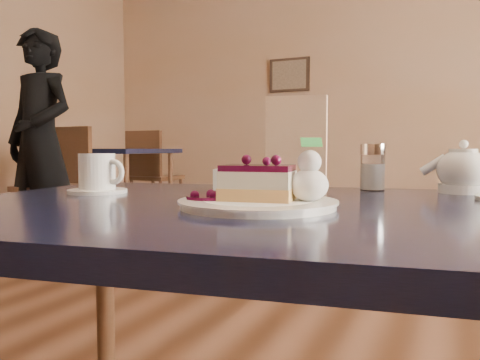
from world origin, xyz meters
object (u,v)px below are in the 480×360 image
at_px(tea_set, 471,175).
at_px(patron, 40,141).
at_px(coffee_set, 98,175).
at_px(main_table, 264,247).
at_px(dessert_plate, 258,204).
at_px(bg_table_far_left, 112,224).
at_px(cheesecake_slice, 258,183).

xyz_separation_m(tea_set, patron, (-3.03, 1.63, 0.11)).
height_order(tea_set, patron, patron).
bearing_deg(patron, coffee_set, -35.82).
bearing_deg(coffee_set, patron, 139.88).
bearing_deg(main_table, dessert_plate, -90.00).
relative_size(tea_set, patron, 0.14).
bearing_deg(main_table, tea_set, 36.66).
relative_size(main_table, patron, 0.72).
bearing_deg(dessert_plate, bg_table_far_left, 133.36).
bearing_deg(cheesecake_slice, patron, 134.30).
bearing_deg(main_table, cheesecake_slice, -90.00).
height_order(dessert_plate, bg_table_far_left, bg_table_far_left).
distance_m(dessert_plate, tea_set, 0.51).
xyz_separation_m(tea_set, bg_table_far_left, (-3.07, 2.52, -0.69)).
relative_size(main_table, cheesecake_slice, 9.94).
distance_m(main_table, dessert_plate, 0.10).
bearing_deg(tea_set, cheesecake_slice, -129.96).
xyz_separation_m(dessert_plate, patron, (-2.70, 2.02, 0.15)).
bearing_deg(dessert_plate, coffee_set, 168.21).
bearing_deg(coffee_set, tea_set, 22.32).
distance_m(main_table, tea_set, 0.49).
bearing_deg(coffee_set, dessert_plate, -11.79).
relative_size(main_table, bg_table_far_left, 0.64).
bearing_deg(coffee_set, cheesecake_slice, -11.79).
xyz_separation_m(main_table, coffee_set, (-0.40, 0.04, 0.11)).
height_order(main_table, coffee_set, coffee_set).
relative_size(cheesecake_slice, bg_table_far_left, 0.06).
bearing_deg(coffee_set, bg_table_far_left, 129.62).
height_order(main_table, tea_set, tea_set).
bearing_deg(main_table, patron, 134.88).
height_order(coffee_set, patron, patron).
relative_size(main_table, tea_set, 5.32).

